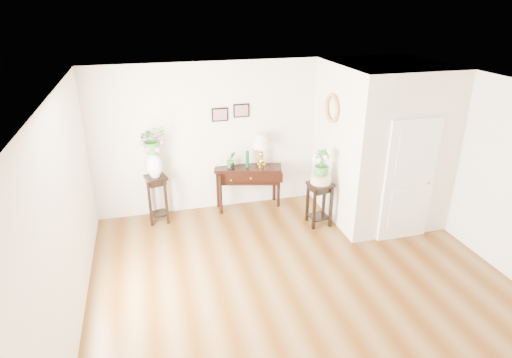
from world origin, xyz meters
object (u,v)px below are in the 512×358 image
object	(u,v)px
table_lamp	(261,148)
plant_stand_b	(319,204)
console_table	(248,187)
plant_stand_a	(158,199)

from	to	relation	value
table_lamp	plant_stand_b	size ratio (longest dim) A/B	0.78
table_lamp	plant_stand_b	xyz separation A→B (m)	(0.81, -0.99, -0.79)
console_table	plant_stand_b	size ratio (longest dim) A/B	1.56
console_table	plant_stand_b	distance (m)	1.46
console_table	plant_stand_b	world-z (taller)	console_table
plant_stand_a	plant_stand_b	world-z (taller)	plant_stand_a
console_table	plant_stand_b	xyz separation A→B (m)	(1.07, -0.99, -0.02)
console_table	plant_stand_a	distance (m)	1.73
table_lamp	plant_stand_b	distance (m)	1.50
plant_stand_a	plant_stand_b	distance (m)	2.92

